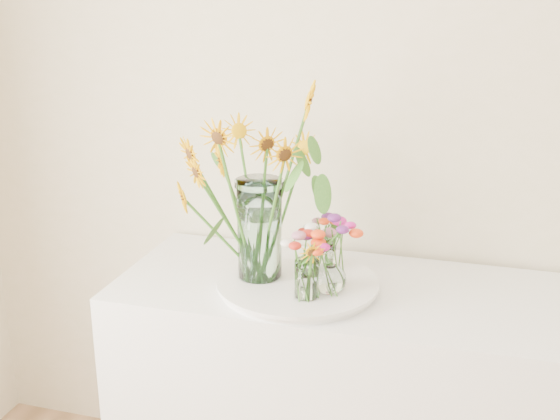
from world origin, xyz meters
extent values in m
cube|color=white|center=(-0.49, 1.93, 0.45)|extent=(1.40, 0.60, 0.90)
cylinder|color=white|center=(-0.62, 1.87, 0.91)|extent=(0.47, 0.47, 0.02)
cylinder|color=silver|center=(-0.74, 1.87, 1.08)|extent=(0.14, 0.14, 0.31)
cylinder|color=white|center=(-0.56, 1.76, 0.98)|extent=(0.07, 0.07, 0.12)
cylinder|color=white|center=(-0.56, 1.98, 0.98)|extent=(0.08, 0.08, 0.10)
camera|label=1|loc=(-0.12, -0.02, 1.79)|focal=45.00mm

